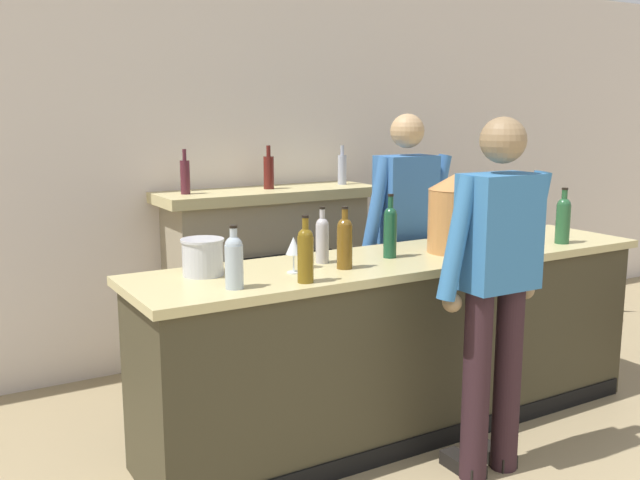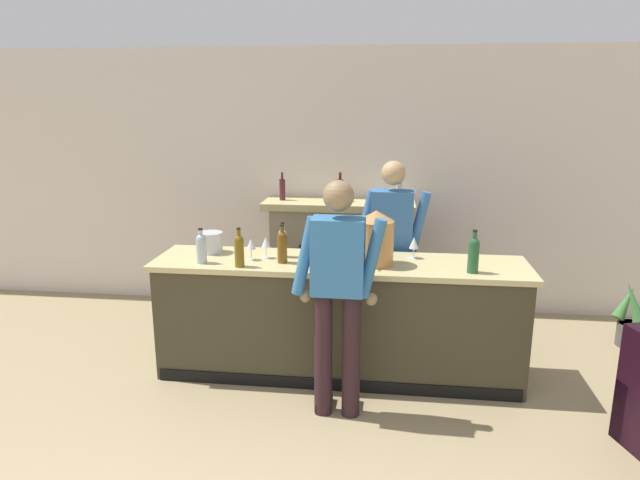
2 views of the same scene
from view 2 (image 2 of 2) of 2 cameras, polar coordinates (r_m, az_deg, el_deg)
wall_back_panel at (r=6.09m, az=1.82°, el=5.89°), size 12.00×0.07×2.75m
bar_counter at (r=4.71m, az=1.88°, el=-7.79°), size 2.99×0.69×0.97m
fireplace_stone at (r=5.99m, az=1.88°, el=-1.69°), size 1.54×0.52×1.51m
potted_plant_corner at (r=6.02m, az=29.01°, el=-6.79°), size 0.45×0.44×0.72m
person_customer at (r=3.96m, az=1.79°, el=-5.03°), size 0.66×0.30×1.71m
person_bartender at (r=5.06m, az=7.13°, el=-0.84°), size 0.66×0.31×1.72m
copper_dispenser at (r=4.44m, az=5.60°, el=0.25°), size 0.28×0.32×0.43m
ice_bucket_steel at (r=4.87m, az=-10.86°, el=-0.23°), size 0.21×0.21×0.17m
wine_bottle_merlot_tall at (r=4.66m, az=-3.74°, el=-0.14°), size 0.07×0.07×0.29m
wine_bottle_chardonnay_pale at (r=4.57m, az=-11.79°, el=-0.71°), size 0.08×0.08×0.28m
wine_bottle_burgundy_dark at (r=4.49m, az=-3.80°, el=-0.56°), size 0.08×0.08×0.31m
wine_bottle_port_short at (r=4.42m, az=-8.09°, el=-0.93°), size 0.07×0.07×0.31m
wine_bottle_rose_blush at (r=4.53m, az=0.78°, el=-0.25°), size 0.07×0.07×0.34m
wine_bottle_riesling_slim at (r=4.37m, az=15.11°, el=-1.31°), size 0.08×0.08×0.33m
wine_glass_by_dispenser at (r=4.59m, az=-6.91°, el=-0.48°), size 0.08×0.08×0.18m
wine_glass_mid_counter at (r=4.67m, az=9.37°, el=-0.36°), size 0.08×0.08×0.18m
wine_glass_near_bucket at (r=4.63m, az=-5.44°, el=-0.29°), size 0.07×0.07×0.18m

